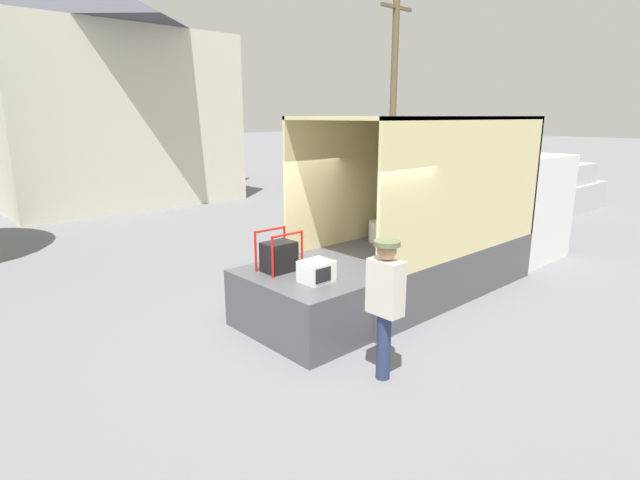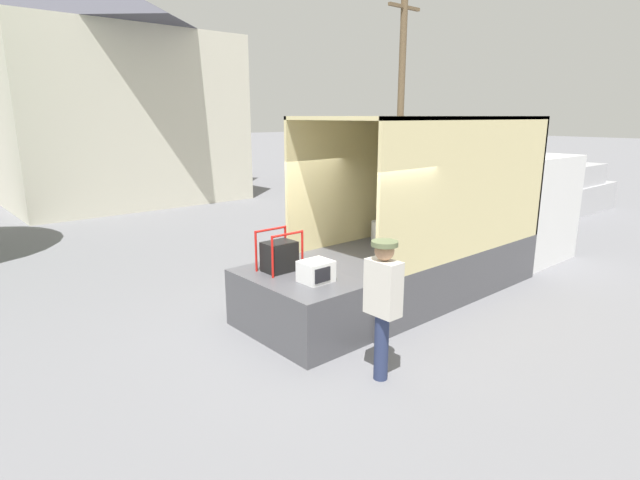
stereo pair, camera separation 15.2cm
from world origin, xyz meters
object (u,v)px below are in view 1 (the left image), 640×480
(pickup_truck_silver, at_px, (547,193))
(portable_generator, at_px, (280,256))
(worker_person, at_px, (385,295))
(utility_pole, at_px, (394,93))
(box_truck, at_px, (468,225))
(microwave, at_px, (316,271))

(pickup_truck_silver, bearing_deg, portable_generator, -173.55)
(worker_person, height_order, utility_pole, utility_pole)
(box_truck, bearing_deg, pickup_truck_silver, 12.87)
(microwave, height_order, portable_generator, portable_generator)
(microwave, distance_m, portable_generator, 0.77)
(box_truck, distance_m, utility_pole, 11.65)
(microwave, height_order, utility_pole, utility_pole)
(portable_generator, xyz_separation_m, utility_pole, (12.17, 7.95, 3.02))
(portable_generator, distance_m, pickup_truck_silver, 12.75)
(portable_generator, bearing_deg, utility_pole, 33.16)
(utility_pole, bearing_deg, portable_generator, -146.84)
(microwave, height_order, pickup_truck_silver, pickup_truck_silver)
(microwave, bearing_deg, portable_generator, 95.50)
(box_truck, xyz_separation_m, portable_generator, (-4.68, 0.39, 0.15))
(box_truck, bearing_deg, worker_person, -159.52)
(microwave, distance_m, utility_pole, 15.23)
(pickup_truck_silver, bearing_deg, utility_pole, 94.32)
(worker_person, bearing_deg, portable_generator, 88.62)
(utility_pole, bearing_deg, microwave, -144.23)
(portable_generator, relative_size, utility_pole, 0.08)
(box_truck, relative_size, microwave, 15.73)
(worker_person, relative_size, utility_pole, 0.22)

